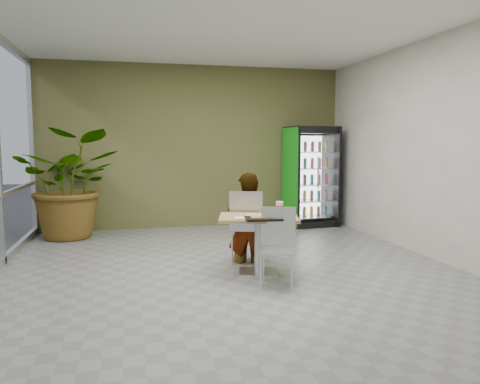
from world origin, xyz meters
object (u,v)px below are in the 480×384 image
(dining_table, at_px, (258,233))
(beverage_fridge, at_px, (311,176))
(chair_far, at_px, (247,221))
(cafeteria_tray, at_px, (263,219))
(chair_near, at_px, (278,240))
(seated_woman, at_px, (248,228))
(soda_cup, at_px, (279,208))
(potted_plant, at_px, (71,184))

(dining_table, distance_m, beverage_fridge, 3.81)
(dining_table, bearing_deg, chair_far, 91.46)
(dining_table, bearing_deg, cafeteria_tray, -93.38)
(chair_near, height_order, seated_woman, seated_woman)
(chair_far, xyz_separation_m, soda_cup, (0.31, -0.50, 0.23))
(soda_cup, height_order, beverage_fridge, beverage_fridge)
(seated_woman, distance_m, cafeteria_tray, 0.93)
(cafeteria_tray, bearing_deg, potted_plant, 128.04)
(dining_table, xyz_separation_m, seated_woman, (0.02, 0.62, -0.05))
(soda_cup, xyz_separation_m, beverage_fridge, (1.70, 3.15, 0.17))
(chair_near, xyz_separation_m, cafeteria_tray, (-0.12, 0.21, 0.23))
(chair_near, relative_size, beverage_fridge, 0.46)
(chair_near, relative_size, seated_woman, 0.58)
(cafeteria_tray, bearing_deg, dining_table, 86.62)
(chair_near, bearing_deg, potted_plant, 148.41)
(chair_far, bearing_deg, dining_table, 109.75)
(soda_cup, bearing_deg, cafeteria_tray, -132.96)
(potted_plant, bearing_deg, chair_far, -43.56)
(dining_table, relative_size, chair_near, 1.22)
(dining_table, height_order, chair_far, chair_far)
(chair_far, bearing_deg, soda_cup, 140.22)
(chair_near, xyz_separation_m, potted_plant, (-2.69, 3.49, 0.42))
(dining_table, height_order, seated_woman, seated_woman)
(cafeteria_tray, relative_size, potted_plant, 0.23)
(dining_table, relative_size, chair_far, 1.10)
(cafeteria_tray, distance_m, beverage_fridge, 4.03)
(chair_far, distance_m, soda_cup, 0.64)
(chair_far, bearing_deg, potted_plant, -25.28)
(dining_table, xyz_separation_m, beverage_fridge, (1.99, 3.22, 0.47))
(dining_table, bearing_deg, beverage_fridge, 58.22)
(chair_far, height_order, soda_cup, chair_far)
(chair_far, bearing_deg, chair_near, 114.64)
(seated_woman, height_order, cafeteria_tray, seated_woman)
(cafeteria_tray, xyz_separation_m, beverage_fridge, (2.01, 3.49, 0.24))
(cafeteria_tray, height_order, potted_plant, potted_plant)
(cafeteria_tray, xyz_separation_m, potted_plant, (-2.57, 3.28, 0.20))
(seated_woman, bearing_deg, beverage_fridge, -108.96)
(dining_table, distance_m, chair_near, 0.49)
(soda_cup, xyz_separation_m, potted_plant, (-2.88, 2.94, 0.13))
(potted_plant, bearing_deg, chair_near, -52.45)
(dining_table, relative_size, potted_plant, 0.58)
(beverage_fridge, xyz_separation_m, potted_plant, (-4.58, -0.21, -0.04))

